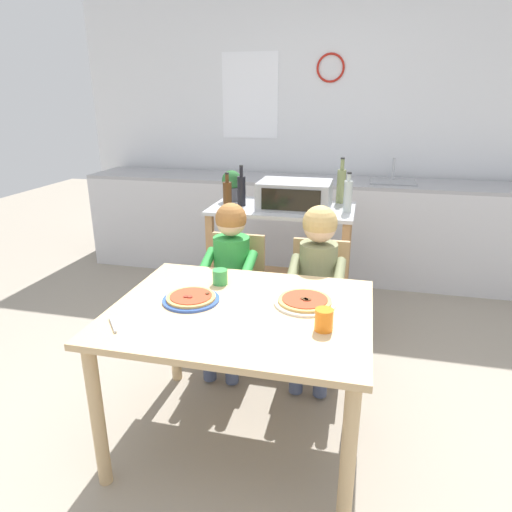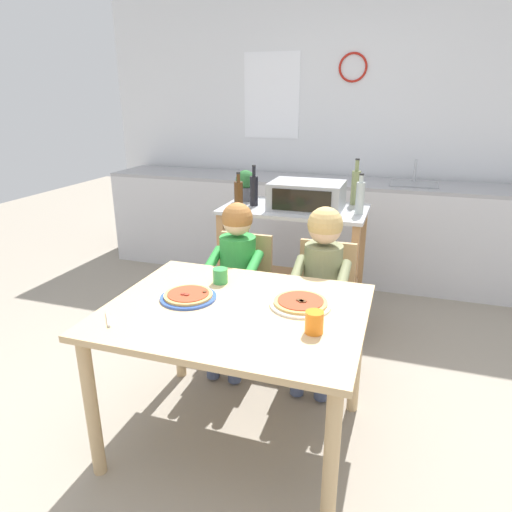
{
  "view_description": "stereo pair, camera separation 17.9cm",
  "coord_description": "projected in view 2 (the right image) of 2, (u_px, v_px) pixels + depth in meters",
  "views": [
    {
      "loc": [
        0.51,
        -1.81,
        1.64
      ],
      "look_at": [
        0.0,
        0.3,
        0.88
      ],
      "focal_mm": 31.87,
      "sensor_mm": 36.0,
      "label": 1
    },
    {
      "loc": [
        0.68,
        -1.76,
        1.64
      ],
      "look_at": [
        0.0,
        0.3,
        0.88
      ],
      "focal_mm": 31.87,
      "sensor_mm": 36.0,
      "label": 2
    }
  ],
  "objects": [
    {
      "name": "back_wall_tiled",
      "position": [
        337.0,
        128.0,
        4.41
      ],
      "size": [
        4.77,
        0.14,
        2.7
      ],
      "color": "silver",
      "rests_on": "ground"
    },
    {
      "name": "toaster_oven",
      "position": [
        307.0,
        195.0,
        3.19
      ],
      "size": [
        0.5,
        0.37,
        0.19
      ],
      "color": "#999BA0",
      "rests_on": "kitchen_island_cart"
    },
    {
      "name": "bottle_brown_beer",
      "position": [
        356.0,
        186.0,
        3.31
      ],
      "size": [
        0.07,
        0.07,
        0.34
      ],
      "color": "olive",
      "rests_on": "kitchen_island_cart"
    },
    {
      "name": "bottle_dark_olive_oil",
      "position": [
        360.0,
        197.0,
        3.04
      ],
      "size": [
        0.06,
        0.06,
        0.28
      ],
      "color": "#ADB7B2",
      "rests_on": "kitchen_island_cart"
    },
    {
      "name": "child_in_olive_shirt",
      "position": [
        321.0,
        275.0,
        2.58
      ],
      "size": [
        0.32,
        0.42,
        1.05
      ],
      "color": "#424C6B",
      "rests_on": "ground"
    },
    {
      "name": "bottle_tall_green_wine",
      "position": [
        239.0,
        195.0,
        3.14
      ],
      "size": [
        0.06,
        0.06,
        0.27
      ],
      "color": "#4C2D14",
      "rests_on": "kitchen_island_cart"
    },
    {
      "name": "drinking_cup_orange",
      "position": [
        314.0,
        322.0,
        1.84
      ],
      "size": [
        0.08,
        0.08,
        0.09
      ],
      "primitive_type": "cylinder",
      "color": "orange",
      "rests_on": "dining_table"
    },
    {
      "name": "child_in_green_shirt",
      "position": [
        235.0,
        268.0,
        2.74
      ],
      "size": [
        0.32,
        0.42,
        1.03
      ],
      "color": "#424C6B",
      "rests_on": "ground"
    },
    {
      "name": "dining_table",
      "position": [
        236.0,
        327.0,
        2.11
      ],
      "size": [
        1.17,
        0.94,
        0.73
      ],
      "color": "tan",
      "rests_on": "ground"
    },
    {
      "name": "bottle_clear_vinegar",
      "position": [
        254.0,
        190.0,
        3.28
      ],
      "size": [
        0.06,
        0.06,
        0.29
      ],
      "color": "black",
      "rests_on": "kitchen_island_cart"
    },
    {
      "name": "kitchen_island_cart",
      "position": [
        293.0,
        247.0,
        3.36
      ],
      "size": [
        1.02,
        0.59,
        0.89
      ],
      "color": "#B7BABF",
      "rests_on": "ground"
    },
    {
      "name": "potted_herb_plant",
      "position": [
        245.0,
        184.0,
        3.44
      ],
      "size": [
        0.15,
        0.15,
        0.23
      ],
      "color": "#4C4C51",
      "rests_on": "kitchen_island_cart"
    },
    {
      "name": "drinking_cup_green",
      "position": [
        220.0,
        276.0,
        2.34
      ],
      "size": [
        0.08,
        0.08,
        0.08
      ],
      "primitive_type": "cylinder",
      "color": "green",
      "rests_on": "dining_table"
    },
    {
      "name": "pizza_plate_blue_rimmed",
      "position": [
        188.0,
        296.0,
        2.17
      ],
      "size": [
        0.27,
        0.27,
        0.03
      ],
      "color": "#3356B7",
      "rests_on": "dining_table"
    },
    {
      "name": "pizza_plate_white",
      "position": [
        300.0,
        303.0,
        2.09
      ],
      "size": [
        0.28,
        0.28,
        0.03
      ],
      "color": "white",
      "rests_on": "dining_table"
    },
    {
      "name": "serving_spoon",
      "position": [
        108.0,
        319.0,
        1.95
      ],
      "size": [
        0.1,
        0.12,
        0.01
      ],
      "primitive_type": "cylinder",
      "rotation": [
        0.0,
        1.57,
        2.25
      ],
      "color": "#B7BABF",
      "rests_on": "dining_table"
    },
    {
      "name": "ground_plane",
      "position": [
        291.0,
        335.0,
        3.31
      ],
      "size": [
        11.1,
        11.1,
        0.0
      ],
      "primitive_type": "plane",
      "color": "gray"
    },
    {
      "name": "kitchen_counter",
      "position": [
        326.0,
        228.0,
        4.34
      ],
      "size": [
        4.29,
        0.6,
        1.12
      ],
      "color": "silver",
      "rests_on": "ground"
    },
    {
      "name": "dining_chair_right",
      "position": [
        323.0,
        299.0,
        2.75
      ],
      "size": [
        0.36,
        0.36,
        0.81
      ],
      "color": "tan",
      "rests_on": "ground"
    },
    {
      "name": "dining_chair_left",
      "position": [
        242.0,
        288.0,
        2.91
      ],
      "size": [
        0.36,
        0.36,
        0.81
      ],
      "color": "tan",
      "rests_on": "ground"
    }
  ]
}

